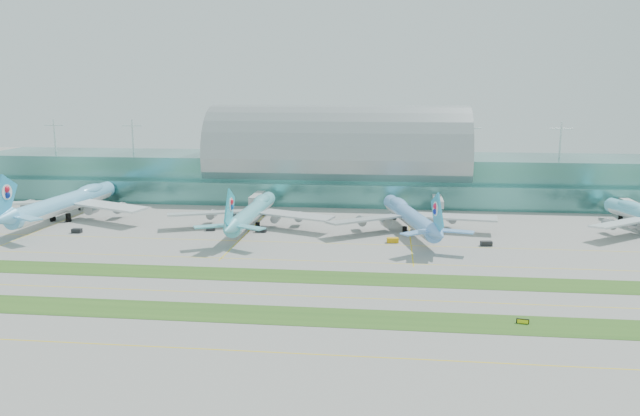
# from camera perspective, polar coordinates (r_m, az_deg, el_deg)

# --- Properties ---
(ground) EXTENTS (700.00, 700.00, 0.00)m
(ground) POSITION_cam_1_polar(r_m,az_deg,el_deg) (170.05, -2.12, -6.47)
(ground) COLOR gray
(ground) RESTS_ON ground
(terminal) EXTENTS (340.00, 69.10, 36.00)m
(terminal) POSITION_cam_1_polar(r_m,az_deg,el_deg) (292.55, 1.65, 3.72)
(terminal) COLOR #3D7A75
(terminal) RESTS_ON ground
(grass_strip_near) EXTENTS (420.00, 12.00, 0.08)m
(grass_strip_near) POSITION_cam_1_polar(r_m,az_deg,el_deg) (143.92, -3.82, -9.75)
(grass_strip_near) COLOR #2D591E
(grass_strip_near) RESTS_ON ground
(grass_strip_far) EXTENTS (420.00, 12.00, 0.08)m
(grass_strip_far) POSITION_cam_1_polar(r_m,az_deg,el_deg) (171.93, -2.02, -6.26)
(grass_strip_far) COLOR #2D591E
(grass_strip_far) RESTS_ON ground
(taxiline_a) EXTENTS (420.00, 0.35, 0.01)m
(taxiline_a) POSITION_cam_1_polar(r_m,az_deg,el_deg) (125.78, -5.49, -12.94)
(taxiline_a) COLOR yellow
(taxiline_a) RESTS_ON ground
(taxiline_b) EXTENTS (420.00, 0.35, 0.01)m
(taxiline_b) POSITION_cam_1_polar(r_m,az_deg,el_deg) (156.91, -2.90, -7.98)
(taxiline_b) COLOR yellow
(taxiline_b) RESTS_ON ground
(taxiline_c) EXTENTS (420.00, 0.35, 0.01)m
(taxiline_c) POSITION_cam_1_polar(r_m,az_deg,el_deg) (187.13, -1.29, -4.84)
(taxiline_c) COLOR yellow
(taxiline_c) RESTS_ON ground
(taxiline_d) EXTENTS (420.00, 0.35, 0.01)m
(taxiline_d) POSITION_cam_1_polar(r_m,az_deg,el_deg) (208.21, -0.47, -3.21)
(taxiline_d) COLOR yellow
(taxiline_d) RESTS_ON ground
(airliner_a) EXTENTS (73.05, 82.91, 22.83)m
(airliner_a) POSITION_cam_1_polar(r_m,az_deg,el_deg) (264.13, -22.19, 0.56)
(airliner_a) COLOR #6DC1F1
(airliner_a) RESTS_ON ground
(airliner_b) EXTENTS (62.64, 70.98, 19.56)m
(airliner_b) POSITION_cam_1_polar(r_m,az_deg,el_deg) (231.90, -6.20, -0.28)
(airliner_b) COLOR #5FC2D1
(airliner_b) RESTS_ON ground
(airliner_c) EXTENTS (60.50, 69.81, 19.46)m
(airliner_c) POSITION_cam_1_polar(r_m,az_deg,el_deg) (225.69, 8.20, -0.65)
(airliner_c) COLOR #6EABF4
(airliner_c) RESTS_ON ground
(gse_a) EXTENTS (4.43, 2.81, 1.54)m
(gse_a) POSITION_cam_1_polar(r_m,az_deg,el_deg) (257.23, -26.12, -1.44)
(gse_a) COLOR yellow
(gse_a) RESTS_ON ground
(gse_b) EXTENTS (3.42, 2.06, 1.53)m
(gse_b) POSITION_cam_1_polar(r_m,az_deg,el_deg) (238.75, -21.35, -1.95)
(gse_b) COLOR black
(gse_b) RESTS_ON ground
(gse_c) EXTENTS (3.47, 2.24, 1.49)m
(gse_c) POSITION_cam_1_polar(r_m,az_deg,el_deg) (229.09, -9.97, -1.88)
(gse_c) COLOR black
(gse_c) RESTS_ON ground
(gse_d) EXTENTS (3.87, 2.15, 1.81)m
(gse_d) POSITION_cam_1_polar(r_m,az_deg,el_deg) (224.60, -5.40, -1.97)
(gse_d) COLOR black
(gse_d) RESTS_ON ground
(gse_e) EXTENTS (4.04, 2.48, 1.62)m
(gse_e) POSITION_cam_1_polar(r_m,az_deg,el_deg) (209.86, 6.66, -2.94)
(gse_e) COLOR #DC9C0C
(gse_e) RESTS_ON ground
(gse_f) EXTENTS (3.92, 2.34, 1.54)m
(gse_f) POSITION_cam_1_polar(r_m,az_deg,el_deg) (211.41, 14.96, -3.15)
(gse_f) COLOR black
(gse_f) RESTS_ON ground
(taxiway_sign_east) EXTENTS (2.71, 0.78, 1.15)m
(taxiway_sign_east) POSITION_cam_1_polar(r_m,az_deg,el_deg) (145.53, 18.04, -9.83)
(taxiway_sign_east) COLOR black
(taxiway_sign_east) RESTS_ON ground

